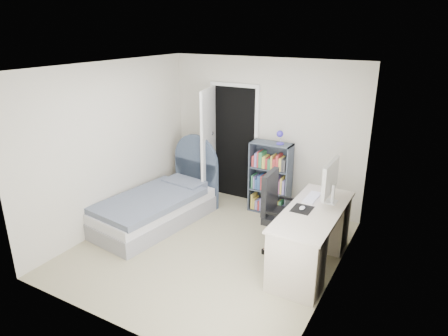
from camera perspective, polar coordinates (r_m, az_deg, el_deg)
The scene contains 8 objects.
room_shell at distance 5.23m, azimuth -2.29°, elevation 0.51°, with size 3.50×3.70×2.60m.
door at distance 6.90m, azimuth -0.91°, elevation 3.45°, with size 0.92×0.81×2.06m.
bed at distance 6.42m, azimuth -9.26°, elevation -5.31°, with size 1.19×2.12×1.24m.
nightstand at distance 7.34m, azimuth -4.64°, elevation -1.26°, with size 0.35×0.35×0.53m.
floor_lamp at distance 7.21m, azimuth -1.89°, elevation -0.29°, with size 0.18×0.18×1.23m.
bookcase at distance 6.61m, azimuth 6.63°, elevation -1.82°, with size 0.67×0.29×1.43m.
desk at distance 5.29m, azimuth 12.47°, elevation -9.35°, with size 0.66×1.65×1.35m.
office_chair at distance 5.45m, azimuth 7.83°, elevation -5.90°, with size 0.59×0.60×1.15m.
Camera 1 is at (2.60, -4.20, 2.97)m, focal length 32.00 mm.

